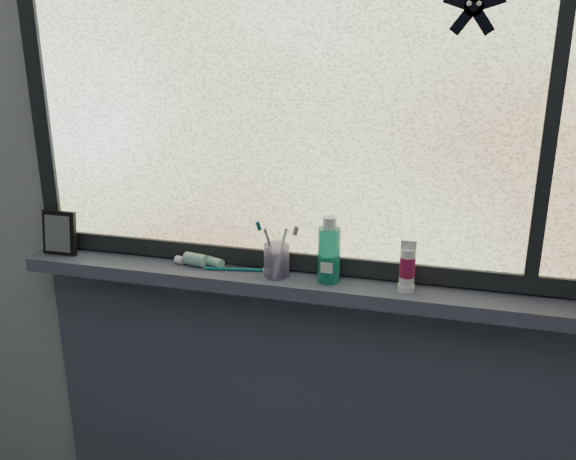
% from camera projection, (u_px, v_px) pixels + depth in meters
% --- Properties ---
extents(wall_back, '(3.00, 0.01, 2.50)m').
position_uv_depth(wall_back, '(305.00, 189.00, 1.75)').
color(wall_back, '#9EA3A8').
rests_on(wall_back, ground).
extents(windowsill, '(1.62, 0.14, 0.04)m').
position_uv_depth(windowsill, '(298.00, 284.00, 1.76)').
color(windowsill, '#45485C').
rests_on(windowsill, wall_back).
extents(sill_apron, '(1.62, 0.02, 0.98)m').
position_uv_depth(sill_apron, '(302.00, 428.00, 1.98)').
color(sill_apron, '#45485C').
rests_on(sill_apron, floor).
extents(window_pane, '(1.50, 0.01, 1.00)m').
position_uv_depth(window_pane, '(304.00, 86.00, 1.63)').
color(window_pane, silver).
rests_on(window_pane, wall_back).
extents(frame_bottom, '(1.60, 0.03, 0.05)m').
position_uv_depth(frame_bottom, '(302.00, 261.00, 1.79)').
color(frame_bottom, black).
rests_on(frame_bottom, windowsill).
extents(frame_left, '(0.05, 0.03, 1.10)m').
position_uv_depth(frame_left, '(38.00, 78.00, 1.81)').
color(frame_left, black).
rests_on(frame_left, wall_back).
extents(frame_mullion, '(0.03, 0.03, 1.00)m').
position_uv_depth(frame_mullion, '(555.00, 93.00, 1.48)').
color(frame_mullion, black).
rests_on(frame_mullion, wall_back).
extents(starfish_sticker, '(0.15, 0.02, 0.15)m').
position_uv_depth(starfish_sticker, '(474.00, 7.00, 1.46)').
color(starfish_sticker, black).
rests_on(starfish_sticker, window_pane).
extents(vanity_mirror, '(0.11, 0.05, 0.13)m').
position_uv_depth(vanity_mirror, '(60.00, 233.00, 1.90)').
color(vanity_mirror, black).
rests_on(vanity_mirror, windowsill).
extents(toothpaste_tube, '(0.21, 0.09, 0.04)m').
position_uv_depth(toothpaste_tube, '(203.00, 260.00, 1.82)').
color(toothpaste_tube, silver).
rests_on(toothpaste_tube, windowsill).
extents(toothbrush_cup, '(0.09, 0.09, 0.09)m').
position_uv_depth(toothbrush_cup, '(277.00, 260.00, 1.75)').
color(toothbrush_cup, '#BEADE4').
rests_on(toothbrush_cup, windowsill).
extents(toothbrush_lying, '(0.21, 0.05, 0.01)m').
position_uv_depth(toothbrush_lying, '(234.00, 268.00, 1.79)').
color(toothbrush_lying, '#0B6266').
rests_on(toothbrush_lying, windowsill).
extents(mouthwash_bottle, '(0.08, 0.08, 0.15)m').
position_uv_depth(mouthwash_bottle, '(329.00, 249.00, 1.70)').
color(mouthwash_bottle, '#21AD91').
rests_on(mouthwash_bottle, windowsill).
extents(cream_tube, '(0.05, 0.05, 0.10)m').
position_uv_depth(cream_tube, '(408.00, 264.00, 1.65)').
color(cream_tube, silver).
rests_on(cream_tube, windowsill).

